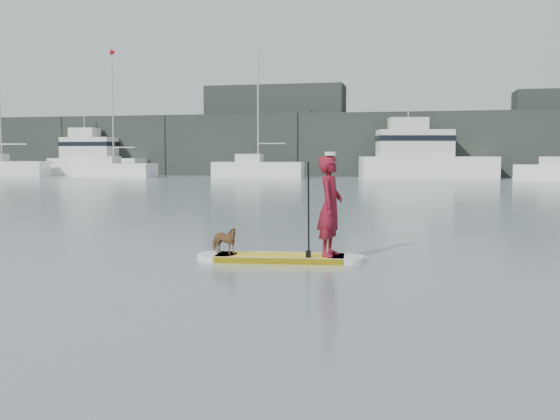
% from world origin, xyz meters
% --- Properties ---
extents(ground, '(140.00, 140.00, 0.00)m').
position_xyz_m(ground, '(0.00, 0.00, 0.00)').
color(ground, slate).
rests_on(ground, ground).
extents(paddleboard, '(3.29, 1.07, 0.12)m').
position_xyz_m(paddleboard, '(1.74, 3.33, 0.06)').
color(paddleboard, yellow).
rests_on(paddleboard, ground).
extents(paddler, '(0.53, 0.75, 1.94)m').
position_xyz_m(paddler, '(2.71, 3.43, 1.09)').
color(paddler, maroon).
rests_on(paddler, paddleboard).
extents(white_cap, '(0.22, 0.22, 0.07)m').
position_xyz_m(white_cap, '(2.71, 3.43, 2.09)').
color(white_cap, silver).
rests_on(white_cap, paddler).
extents(dog, '(0.69, 0.46, 0.54)m').
position_xyz_m(dog, '(0.63, 3.21, 0.39)').
color(dog, '#54331C').
rests_on(dog, paddleboard).
extents(paddle, '(0.10, 0.30, 2.00)m').
position_xyz_m(paddle, '(2.34, 3.11, 0.80)').
color(paddle, black).
rests_on(paddle, ground).
extents(sailboat_a, '(8.71, 4.15, 12.15)m').
position_xyz_m(sailboat_a, '(-34.77, 44.24, 0.85)').
color(sailboat_a, white).
rests_on(sailboat_a, ground).
extents(sailboat_b, '(7.96, 2.88, 11.62)m').
position_xyz_m(sailboat_b, '(-23.21, 44.55, 0.81)').
color(sailboat_b, white).
rests_on(sailboat_b, ground).
extents(sailboat_c, '(8.07, 3.17, 11.36)m').
position_xyz_m(sailboat_c, '(-9.55, 44.94, 0.84)').
color(sailboat_c, white).
rests_on(sailboat_c, ground).
extents(motor_yacht_a, '(12.08, 5.80, 6.96)m').
position_xyz_m(motor_yacht_a, '(4.59, 47.58, 1.96)').
color(motor_yacht_a, white).
rests_on(motor_yacht_a, ground).
extents(motor_yacht_b, '(9.49, 3.29, 6.25)m').
position_xyz_m(motor_yacht_b, '(-27.45, 48.74, 1.76)').
color(motor_yacht_b, white).
rests_on(motor_yacht_b, ground).
extents(shore_mass, '(90.00, 6.00, 6.00)m').
position_xyz_m(shore_mass, '(0.00, 53.00, 3.00)').
color(shore_mass, black).
rests_on(shore_mass, ground).
extents(shore_building_west, '(14.00, 4.00, 9.00)m').
position_xyz_m(shore_building_west, '(-10.00, 54.00, 4.50)').
color(shore_building_west, black).
rests_on(shore_building_west, ground).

